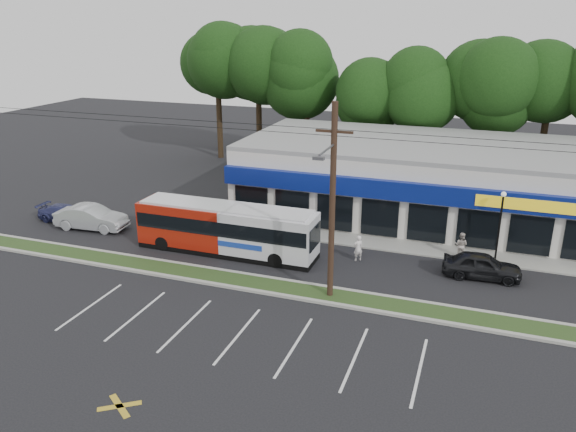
# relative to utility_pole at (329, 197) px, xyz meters

# --- Properties ---
(ground) EXTENTS (120.00, 120.00, 0.00)m
(ground) POSITION_rel_utility_pole_xyz_m (-2.83, -0.93, -5.41)
(ground) COLOR black
(ground) RESTS_ON ground
(grass_strip) EXTENTS (40.00, 1.60, 0.12)m
(grass_strip) POSITION_rel_utility_pole_xyz_m (-2.83, 0.07, -5.35)
(grass_strip) COLOR #213C18
(grass_strip) RESTS_ON ground
(curb_south) EXTENTS (40.00, 0.25, 0.14)m
(curb_south) POSITION_rel_utility_pole_xyz_m (-2.83, -0.78, -5.34)
(curb_south) COLOR #9E9E93
(curb_south) RESTS_ON ground
(curb_north) EXTENTS (40.00, 0.25, 0.14)m
(curb_north) POSITION_rel_utility_pole_xyz_m (-2.83, 0.92, -5.34)
(curb_north) COLOR #9E9E93
(curb_north) RESTS_ON ground
(sidewalk) EXTENTS (32.00, 2.20, 0.10)m
(sidewalk) POSITION_rel_utility_pole_xyz_m (2.17, 8.07, -5.36)
(sidewalk) COLOR #9E9E93
(sidewalk) RESTS_ON ground
(strip_mall) EXTENTS (25.00, 12.55, 5.30)m
(strip_mall) POSITION_rel_utility_pole_xyz_m (2.67, 14.99, -2.76)
(strip_mall) COLOR beige
(strip_mall) RESTS_ON ground
(utility_pole) EXTENTS (50.00, 2.77, 10.00)m
(utility_pole) POSITION_rel_utility_pole_xyz_m (0.00, 0.00, 0.00)
(utility_pole) COLOR black
(utility_pole) RESTS_ON ground
(lamp_post) EXTENTS (0.30, 0.30, 4.25)m
(lamp_post) POSITION_rel_utility_pole_xyz_m (8.17, 7.87, -2.74)
(lamp_post) COLOR black
(lamp_post) RESTS_ON ground
(tree_line) EXTENTS (46.76, 6.76, 11.83)m
(tree_line) POSITION_rel_utility_pole_xyz_m (1.17, 25.07, 3.00)
(tree_line) COLOR black
(tree_line) RESTS_ON ground
(metrobus) EXTENTS (11.24, 2.40, 3.02)m
(metrobus) POSITION_rel_utility_pole_xyz_m (-7.34, 3.57, -3.81)
(metrobus) COLOR #9A190B
(metrobus) RESTS_ON ground
(car_dark) EXTENTS (4.29, 1.91, 1.43)m
(car_dark) POSITION_rel_utility_pole_xyz_m (7.44, 5.09, -4.70)
(car_dark) COLOR black
(car_dark) RESTS_ON ground
(car_silver) EXTENTS (5.06, 2.16, 1.62)m
(car_silver) POSITION_rel_utility_pole_xyz_m (-17.77, 4.15, -4.60)
(car_silver) COLOR #A9ACB0
(car_silver) RESTS_ON ground
(car_blue) EXTENTS (4.10, 1.79, 1.17)m
(car_blue) POSITION_rel_utility_pole_xyz_m (-20.46, 4.78, -4.83)
(car_blue) COLOR navy
(car_blue) RESTS_ON ground
(pedestrian_a) EXTENTS (0.68, 0.65, 1.57)m
(pedestrian_a) POSITION_rel_utility_pole_xyz_m (0.48, 5.07, -4.63)
(pedestrian_a) COLOR white
(pedestrian_a) RESTS_ON ground
(pedestrian_b) EXTENTS (0.90, 0.78, 1.59)m
(pedestrian_b) POSITION_rel_utility_pole_xyz_m (6.17, 7.57, -4.62)
(pedestrian_b) COLOR #BBB0A8
(pedestrian_b) RESTS_ON ground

